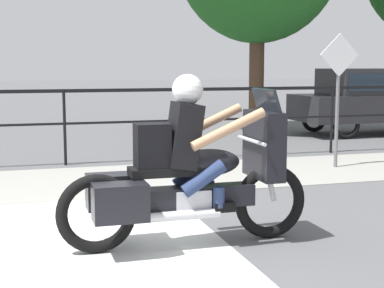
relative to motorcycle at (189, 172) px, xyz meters
The scene contains 7 objects.
ground_plane 1.06m from the motorcycle, behind, with size 120.00×120.00×0.00m, color #565659.
sidewalk_band 3.55m from the motorcycle, 103.06° to the left, with size 44.00×2.40×0.01m, color #99968E.
crosswalk_band 1.23m from the motorcycle, 167.77° to the right, with size 2.71×6.00×0.01m, color silver.
fence_railing 5.00m from the motorcycle, 99.05° to the left, with size 36.00×0.05×1.30m.
motorcycle is the anchor object (origin of this frame).
parked_car 10.18m from the motorcycle, 47.47° to the left, with size 4.03×1.69×1.62m.
street_sign 4.98m from the motorcycle, 43.93° to the left, with size 0.70×0.06×2.22m.
Camera 1 is at (-0.72, -5.22, 1.71)m, focal length 55.00 mm.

